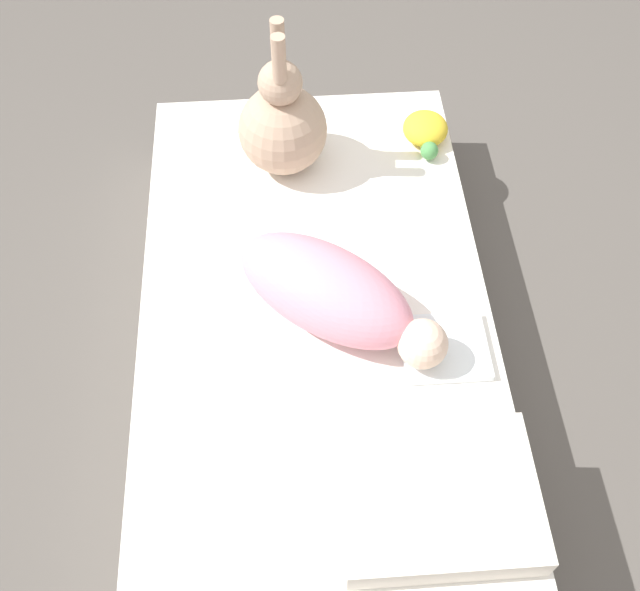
% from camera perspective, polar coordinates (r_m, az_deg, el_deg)
% --- Properties ---
extents(ground_plane, '(12.00, 12.00, 0.00)m').
position_cam_1_polar(ground_plane, '(1.82, -0.34, -4.18)').
color(ground_plane, '#514C47').
extents(bed_mattress, '(1.38, 0.78, 0.19)m').
position_cam_1_polar(bed_mattress, '(1.74, -0.36, -2.55)').
color(bed_mattress, white).
rests_on(bed_mattress, ground_plane).
extents(burp_cloth, '(0.16, 0.18, 0.02)m').
position_cam_1_polar(burp_cloth, '(1.61, 9.46, -3.94)').
color(burp_cloth, white).
rests_on(burp_cloth, bed_mattress).
extents(swaddled_baby, '(0.41, 0.47, 0.17)m').
position_cam_1_polar(swaddled_baby, '(1.58, 0.93, 0.17)').
color(swaddled_baby, pink).
rests_on(swaddled_baby, bed_mattress).
extents(pillow, '(0.29, 0.36, 0.07)m').
position_cam_1_polar(pillow, '(1.44, 8.96, -14.98)').
color(pillow, white).
rests_on(pillow, bed_mattress).
extents(bunny_plush, '(0.22, 0.22, 0.40)m').
position_cam_1_polar(bunny_plush, '(1.86, -2.88, 12.90)').
color(bunny_plush, tan).
rests_on(bunny_plush, bed_mattress).
extents(turtle_plush, '(0.16, 0.12, 0.07)m').
position_cam_1_polar(turtle_plush, '(1.99, 8.06, 12.34)').
color(turtle_plush, yellow).
rests_on(turtle_plush, bed_mattress).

